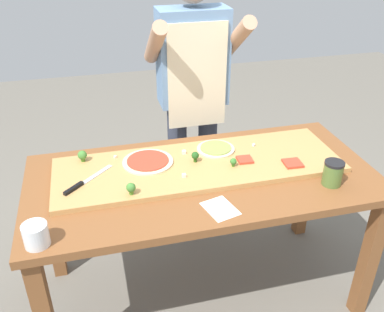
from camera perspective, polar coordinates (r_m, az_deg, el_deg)
name	(u,v)px	position (r m, az deg, el deg)	size (l,w,h in m)	color
ground_plane	(201,290)	(2.58, 1.22, -17.50)	(8.00, 8.00, 0.00)	#6B665B
prep_table	(202,192)	(2.12, 1.41, -4.89)	(1.69, 0.81, 0.79)	brown
cutting_board	(199,165)	(2.12, 0.97, -1.28)	(1.42, 0.46, 0.03)	tan
chefs_knife	(82,183)	(2.01, -14.54, -3.56)	(0.23, 0.22, 0.02)	#B7BABF
pizza_whole_pesto_green	(216,149)	(2.23, 3.21, 0.99)	(0.20, 0.20, 0.02)	beige
pizza_whole_tomato_red	(148,161)	(2.12, -5.96, -0.73)	(0.25, 0.25, 0.02)	beige
pizza_slice_far_right	(245,160)	(2.15, 7.10, -0.49)	(0.07, 0.07, 0.01)	#BC3D28
pizza_slice_near_left	(293,163)	(2.16, 13.37, -0.95)	(0.09, 0.09, 0.01)	#BC3D28
broccoli_floret_center_right	(233,162)	(2.08, 5.58, -0.78)	(0.03, 0.03, 0.04)	#3F7220
broccoli_floret_front_left	(82,155)	(2.18, -14.52, 0.08)	(0.05, 0.05, 0.06)	#487A23
broccoli_floret_center_left	(195,156)	(2.11, 0.43, 0.02)	(0.04, 0.04, 0.06)	#2C5915
broccoli_floret_front_right	(131,188)	(1.89, -8.21, -4.26)	(0.04, 0.04, 0.06)	#487A23
cheese_crumble_a	(184,176)	(2.00, -1.07, -2.65)	(0.02, 0.02, 0.02)	white
cheese_crumble_b	(254,145)	(2.29, 8.29, 1.48)	(0.01, 0.01, 0.01)	white
cheese_crumble_c	(184,152)	(2.19, -1.09, 0.53)	(0.02, 0.02, 0.02)	white
cheese_crumble_d	(115,157)	(2.19, -10.28, -0.12)	(0.01, 0.01, 0.01)	white
flour_cup	(36,236)	(1.74, -20.21, -10.07)	(0.10, 0.10, 0.09)	white
sauce_jar	(333,173)	(2.07, 18.40, -2.20)	(0.09, 0.09, 0.12)	#517033
recipe_note	(220,209)	(1.85, 3.84, -7.06)	(0.12, 0.16, 0.00)	white
cook_center	(193,87)	(2.55, 0.13, 9.28)	(0.54, 0.39, 1.67)	#333847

